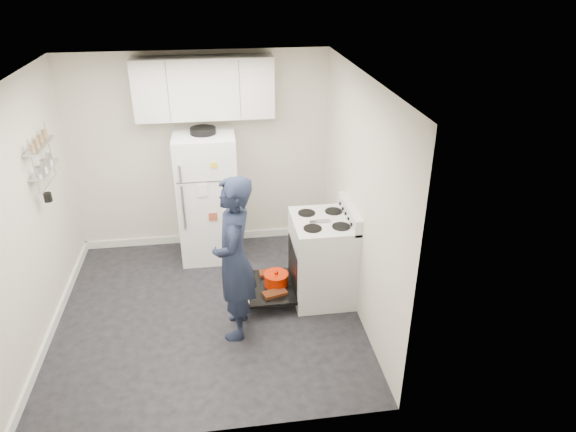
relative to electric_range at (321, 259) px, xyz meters
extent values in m
cube|color=black|center=(-1.26, -0.15, -0.47)|extent=(3.20, 3.20, 0.01)
cube|color=white|center=(-1.26, -0.15, 2.03)|extent=(3.20, 3.20, 0.01)
cube|color=beige|center=(-1.26, 1.45, 0.78)|extent=(3.20, 0.01, 2.50)
cube|color=beige|center=(-1.26, -1.75, 0.78)|extent=(3.20, 0.01, 2.50)
cube|color=beige|center=(-2.86, -0.15, 0.78)|extent=(0.01, 3.20, 2.50)
cube|color=beige|center=(0.34, -0.15, 0.78)|extent=(0.01, 3.20, 2.50)
cube|color=white|center=(-2.85, -0.15, -0.42)|extent=(0.03, 3.20, 0.10)
cube|color=white|center=(-1.26, 1.44, -0.42)|extent=(3.20, 0.03, 0.10)
cube|color=silver|center=(0.01, 0.00, -0.01)|extent=(0.65, 0.76, 0.92)
cube|color=black|center=(-0.06, 0.00, -0.07)|extent=(0.53, 0.60, 0.52)
cube|color=orange|center=(0.21, 0.00, -0.07)|extent=(0.02, 0.56, 0.46)
cylinder|color=black|center=(-0.01, 0.00, -0.25)|extent=(0.34, 0.34, 0.02)
cube|color=silver|center=(0.30, 0.00, 0.54)|extent=(0.08, 0.76, 0.18)
cube|color=silver|center=(0.01, 0.00, 0.47)|extent=(0.65, 0.76, 0.03)
cube|color=#B2B2B7|center=(-0.04, -0.05, 0.50)|extent=(0.22, 0.03, 0.01)
cube|color=black|center=(-0.59, 0.00, -0.32)|extent=(0.55, 0.70, 0.03)
cylinder|color=#B2B2B7|center=(-0.83, 0.00, -0.29)|extent=(0.02, 0.66, 0.02)
cylinder|color=red|center=(-0.50, 0.02, -0.24)|extent=(0.26, 0.26, 0.12)
cylinder|color=red|center=(-0.50, 0.02, -0.17)|extent=(0.27, 0.27, 0.02)
sphere|color=red|center=(-0.50, 0.02, -0.14)|extent=(0.04, 0.04, 0.04)
cube|color=#8A320F|center=(-0.54, -0.17, -0.29)|extent=(0.29, 0.20, 0.04)
cube|color=#8A320F|center=(-0.54, 0.24, -0.29)|extent=(0.26, 0.14, 0.04)
cube|color=white|center=(-1.21, 1.10, 0.34)|extent=(0.72, 0.70, 1.61)
cube|color=#4C4C4C|center=(-1.21, 0.75, 0.68)|extent=(0.68, 0.01, 0.01)
cube|color=#B2B2B7|center=(-1.49, 0.73, 0.80)|extent=(0.03, 0.03, 0.20)
cube|color=#B2B2B7|center=(-1.49, 0.73, 0.38)|extent=(0.03, 0.03, 0.55)
cylinder|color=black|center=(-1.21, 1.10, 1.18)|extent=(0.30, 0.30, 0.07)
cube|color=yellow|center=(-1.11, 0.74, 0.88)|extent=(0.07, 0.01, 0.07)
cube|color=white|center=(-1.26, 0.74, 0.58)|extent=(0.12, 0.01, 0.16)
cube|color=#A34B2E|center=(-1.16, 0.74, 0.23)|extent=(0.10, 0.01, 0.10)
cube|color=silver|center=(-1.16, 1.28, 1.63)|extent=(1.60, 0.33, 0.70)
cube|color=#B2B2B7|center=(-2.78, 0.35, 1.33)|extent=(0.14, 0.60, 0.02)
cube|color=#B2B2B7|center=(-2.78, 0.35, 1.08)|extent=(0.14, 0.60, 0.02)
cylinder|color=black|center=(-2.75, 0.17, 0.85)|extent=(0.08, 0.08, 0.09)
imported|color=#182037|center=(-0.96, -0.50, 0.38)|extent=(0.47, 0.66, 1.70)
camera|label=1|loc=(-1.05, -4.74, 2.98)|focal=32.00mm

